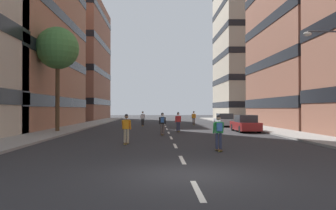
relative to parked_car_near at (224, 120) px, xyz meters
The scene contains 17 objects.
ground_plane 8.18m from the parked_car_near, 148.62° to the right, with size 141.75×141.75×0.00m, color #28282B.
sidewalk_left 16.75m from the parked_car_near, behind, with size 3.16×64.97×0.14m, color gray.
sidewalk_right 3.13m from the parked_car_near, 24.88° to the right, with size 3.16×64.97×0.14m, color gray.
lane_markings 7.38m from the parked_car_near, 161.21° to the right, with size 0.16×57.20×0.01m.
building_left_far 37.04m from the parked_car_near, 134.96° to the left, with size 13.78×19.57×22.22m.
building_right_mid 17.21m from the parked_car_near, ahead, with size 13.78×16.97×27.13m.
building_right_far 31.71m from the parked_car_near, 66.00° to the left, with size 13.78×16.15×32.77m.
parked_car_near is the anchor object (origin of this frame).
parked_car_mid 9.01m from the parked_car_near, 90.00° to the right, with size 1.82×4.40×1.52m.
street_tree_near 20.22m from the parked_car_near, 150.92° to the right, with size 3.68×3.68×9.11m.
streetlamp_right 20.20m from the parked_car_near, 83.95° to the right, with size 2.13×0.30×6.50m.
skater_0 9.69m from the parked_car_near, behind, with size 0.54×0.91×1.78m.
skater_1 4.54m from the parked_car_near, 136.45° to the left, with size 0.57×0.92×1.78m.
skater_2 10.65m from the parked_car_near, 124.62° to the right, with size 0.55×0.92×1.78m.
skater_3 21.29m from the parked_car_near, 117.36° to the right, with size 0.55×0.91×1.78m.
skater_4 22.74m from the parked_car_near, 102.55° to the right, with size 0.54×0.91×1.78m.
skater_5 14.48m from the parked_car_near, 121.40° to the right, with size 0.53×0.90×1.78m.
Camera 1 is at (-1.05, -10.35, 2.10)m, focal length 34.96 mm.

